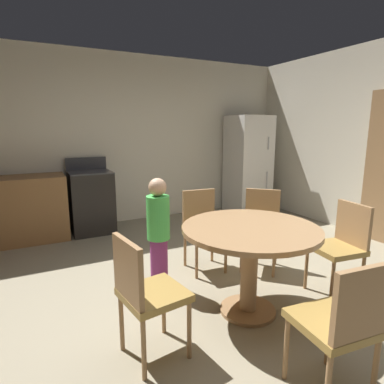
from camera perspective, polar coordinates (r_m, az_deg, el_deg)
ground_plane at (r=3.03m, az=5.16°, el=-19.32°), size 14.00×14.00×0.00m
wall_back at (r=5.41m, az=-11.91°, el=9.10°), size 6.02×0.12×2.70m
oven_range at (r=5.00m, az=-17.55°, el=-1.59°), size 0.60×0.60×1.10m
refrigerator at (r=5.99m, az=9.94°, el=4.87°), size 0.68×0.68×1.76m
dining_table at (r=2.70m, az=10.34°, el=-9.40°), size 1.12×1.12×0.76m
chair_west at (r=2.21m, az=-8.44°, el=-16.98°), size 0.46×0.46×0.87m
chair_east at (r=3.30m, az=25.20°, el=-8.22°), size 0.45×0.45×0.87m
chair_south at (r=2.07m, az=25.22°, el=-20.18°), size 0.44×0.44×0.87m
chair_north at (r=3.54m, az=1.90°, el=-5.79°), size 0.43×0.43×0.87m
chair_northeast at (r=3.64m, az=12.22°, el=-5.54°), size 0.57×0.57×0.87m
person_child at (r=3.09m, az=-6.02°, el=-6.90°), size 0.31×0.31×1.09m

